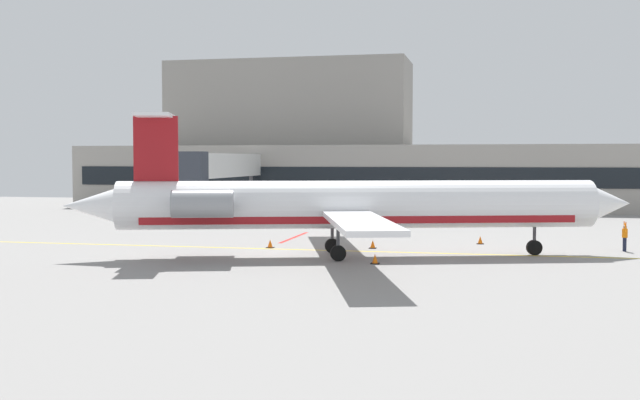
{
  "coord_description": "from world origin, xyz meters",
  "views": [
    {
      "loc": [
        12.75,
        -44.03,
        5.77
      ],
      "look_at": [
        1.57,
        6.53,
        3.0
      ],
      "focal_mm": 43.23,
      "sensor_mm": 36.0,
      "label": 1
    }
  ],
  "objects_px": {
    "baggage_tug": "(332,215)",
    "fuel_tank": "(465,205)",
    "regional_jet": "(350,205)",
    "pushback_tractor": "(306,211)",
    "belt_loader": "(218,215)",
    "marshaller": "(625,236)"
  },
  "relations": [
    {
      "from": "belt_loader",
      "to": "marshaller",
      "type": "bearing_deg",
      "value": -20.91
    },
    {
      "from": "baggage_tug",
      "to": "fuel_tank",
      "type": "bearing_deg",
      "value": 49.68
    },
    {
      "from": "belt_loader",
      "to": "marshaller",
      "type": "distance_m",
      "value": 33.28
    },
    {
      "from": "marshaller",
      "to": "baggage_tug",
      "type": "bearing_deg",
      "value": 147.91
    },
    {
      "from": "regional_jet",
      "to": "pushback_tractor",
      "type": "distance_m",
      "value": 26.9
    },
    {
      "from": "pushback_tractor",
      "to": "marshaller",
      "type": "bearing_deg",
      "value": -37.16
    },
    {
      "from": "pushback_tractor",
      "to": "fuel_tank",
      "type": "xyz_separation_m",
      "value": [
        14.45,
        7.07,
        0.33
      ]
    },
    {
      "from": "regional_jet",
      "to": "fuel_tank",
      "type": "height_order",
      "value": "regional_jet"
    },
    {
      "from": "regional_jet",
      "to": "baggage_tug",
      "type": "bearing_deg",
      "value": 104.46
    },
    {
      "from": "pushback_tractor",
      "to": "fuel_tank",
      "type": "height_order",
      "value": "fuel_tank"
    },
    {
      "from": "pushback_tractor",
      "to": "baggage_tug",
      "type": "bearing_deg",
      "value": -56.56
    },
    {
      "from": "baggage_tug",
      "to": "fuel_tank",
      "type": "distance_m",
      "value": 16.62
    },
    {
      "from": "baggage_tug",
      "to": "marshaller",
      "type": "bearing_deg",
      "value": -32.09
    },
    {
      "from": "pushback_tractor",
      "to": "fuel_tank",
      "type": "distance_m",
      "value": 16.09
    },
    {
      "from": "pushback_tractor",
      "to": "regional_jet",
      "type": "bearing_deg",
      "value": -70.88
    },
    {
      "from": "belt_loader",
      "to": "fuel_tank",
      "type": "distance_m",
      "value": 24.92
    },
    {
      "from": "pushback_tractor",
      "to": "fuel_tank",
      "type": "bearing_deg",
      "value": 26.09
    },
    {
      "from": "fuel_tank",
      "to": "belt_loader",
      "type": "bearing_deg",
      "value": -145.31
    },
    {
      "from": "marshaller",
      "to": "belt_loader",
      "type": "bearing_deg",
      "value": 159.09
    },
    {
      "from": "regional_jet",
      "to": "belt_loader",
      "type": "relative_size",
      "value": 9.88
    },
    {
      "from": "belt_loader",
      "to": "marshaller",
      "type": "relative_size",
      "value": 1.78
    },
    {
      "from": "fuel_tank",
      "to": "baggage_tug",
      "type": "bearing_deg",
      "value": -130.32
    }
  ]
}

